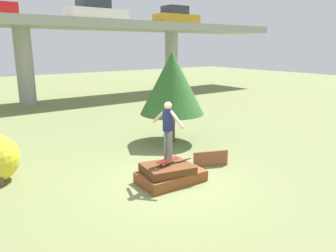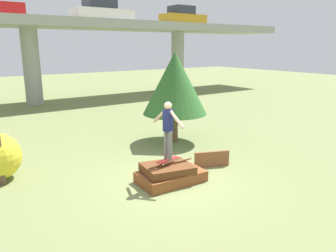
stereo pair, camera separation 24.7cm
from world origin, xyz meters
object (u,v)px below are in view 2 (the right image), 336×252
(car_on_overpass_mid, at_px, (102,11))
(tree_behind_left, at_px, (175,83))
(skateboard, at_px, (168,160))
(skater, at_px, (168,127))
(car_on_overpass_left, at_px, (183,17))

(car_on_overpass_mid, distance_m, tree_behind_left, 13.08)
(skateboard, bearing_deg, car_on_overpass_mid, 71.74)
(skater, distance_m, car_on_overpass_left, 20.39)
(tree_behind_left, bearing_deg, skater, -128.89)
(tree_behind_left, bearing_deg, skateboard, -128.89)
(skateboard, relative_size, car_on_overpass_mid, 0.20)
(car_on_overpass_left, distance_m, car_on_overpass_mid, 7.28)
(car_on_overpass_mid, relative_size, tree_behind_left, 1.15)
(car_on_overpass_mid, bearing_deg, skater, -108.26)
(skater, distance_m, car_on_overpass_mid, 16.99)
(car_on_overpass_left, bearing_deg, skater, -128.64)
(skateboard, relative_size, tree_behind_left, 0.23)
(car_on_overpass_left, bearing_deg, skateboard, -128.64)
(car_on_overpass_mid, height_order, tree_behind_left, car_on_overpass_mid)
(skater, bearing_deg, tree_behind_left, 51.11)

